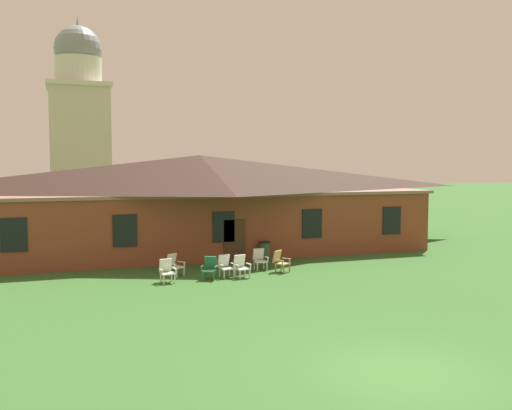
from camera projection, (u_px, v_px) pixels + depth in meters
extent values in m
plane|color=#336028|center=(401.00, 372.00, 13.25)|extent=(200.00, 200.00, 0.00)
cube|color=brown|center=(200.00, 220.00, 32.40)|extent=(23.72, 10.00, 3.20)
cube|color=#8C6458|center=(200.00, 191.00, 32.28)|extent=(24.19, 10.20, 0.16)
pyramid|color=black|center=(200.00, 172.00, 32.20)|extent=(24.67, 10.40, 1.97)
cube|color=black|center=(14.00, 235.00, 24.58)|extent=(1.10, 0.06, 1.50)
cube|color=black|center=(125.00, 231.00, 26.11)|extent=(1.10, 0.06, 1.50)
cube|color=black|center=(224.00, 227.00, 27.65)|extent=(1.10, 0.06, 1.50)
cube|color=black|center=(312.00, 224.00, 29.18)|extent=(1.10, 0.06, 1.50)
cube|color=black|center=(392.00, 221.00, 30.72)|extent=(1.10, 0.06, 1.50)
cube|color=#422819|center=(234.00, 241.00, 27.88)|extent=(1.10, 0.06, 2.10)
cube|color=beige|center=(80.00, 155.00, 47.84)|extent=(4.80, 4.80, 11.10)
cube|color=silver|center=(79.00, 87.00, 47.41)|extent=(5.18, 5.18, 0.36)
cylinder|color=silver|center=(79.00, 71.00, 47.31)|extent=(3.80, 3.80, 2.20)
sphere|color=gray|center=(78.00, 49.00, 47.18)|extent=(3.88, 3.88, 3.88)
cone|color=gray|center=(77.00, 21.00, 47.01)|extent=(0.24, 0.24, 1.00)
cube|color=silver|center=(175.00, 279.00, 22.95)|extent=(0.06, 0.06, 0.36)
cube|color=silver|center=(164.00, 280.00, 22.76)|extent=(0.06, 0.06, 0.36)
cube|color=silver|center=(172.00, 277.00, 23.35)|extent=(0.06, 0.06, 0.36)
cube|color=silver|center=(161.00, 278.00, 23.16)|extent=(0.06, 0.06, 0.36)
cube|color=silver|center=(168.00, 274.00, 23.04)|extent=(0.59, 0.58, 0.05)
cube|color=silver|center=(165.00, 265.00, 23.30)|extent=(0.53, 0.25, 0.54)
cube|color=silver|center=(175.00, 268.00, 23.13)|extent=(0.11, 0.47, 0.03)
cube|color=silver|center=(176.00, 272.00, 22.99)|extent=(0.04, 0.04, 0.22)
cube|color=silver|center=(161.00, 269.00, 22.88)|extent=(0.11, 0.47, 0.03)
cube|color=silver|center=(162.00, 273.00, 22.74)|extent=(0.04, 0.04, 0.22)
cube|color=white|center=(184.00, 272.00, 24.50)|extent=(0.07, 0.07, 0.36)
cube|color=white|center=(177.00, 273.00, 24.14)|extent=(0.07, 0.07, 0.36)
cube|color=white|center=(177.00, 270.00, 24.77)|extent=(0.07, 0.07, 0.36)
cube|color=white|center=(169.00, 272.00, 24.40)|extent=(0.07, 0.07, 0.36)
cube|color=white|center=(177.00, 267.00, 24.44)|extent=(0.74, 0.73, 0.05)
cube|color=white|center=(171.00, 260.00, 24.60)|extent=(0.53, 0.45, 0.54)
cube|color=white|center=(182.00, 262.00, 24.64)|extent=(0.32, 0.42, 0.03)
cube|color=white|center=(184.00, 265.00, 24.55)|extent=(0.06, 0.06, 0.22)
cube|color=white|center=(172.00, 264.00, 24.18)|extent=(0.32, 0.42, 0.03)
cube|color=white|center=(175.00, 267.00, 24.09)|extent=(0.06, 0.06, 0.22)
cube|color=#28704C|center=(214.00, 277.00, 23.41)|extent=(0.07, 0.07, 0.36)
cube|color=#28704C|center=(203.00, 276.00, 23.46)|extent=(0.07, 0.07, 0.36)
cube|color=#28704C|center=(216.00, 275.00, 23.85)|extent=(0.07, 0.07, 0.36)
cube|color=#28704C|center=(205.00, 274.00, 23.90)|extent=(0.07, 0.07, 0.36)
cube|color=#28704C|center=(209.00, 271.00, 23.64)|extent=(0.71, 0.70, 0.05)
cube|color=#28704C|center=(211.00, 262.00, 23.92)|extent=(0.55, 0.39, 0.54)
cube|color=#28704C|center=(216.00, 266.00, 23.57)|extent=(0.25, 0.45, 0.03)
cube|color=#28704C|center=(215.00, 270.00, 23.42)|extent=(0.05, 0.05, 0.22)
cube|color=#28704C|center=(202.00, 266.00, 23.64)|extent=(0.25, 0.45, 0.03)
cube|color=#28704C|center=(202.00, 269.00, 23.48)|extent=(0.05, 0.05, 0.22)
cube|color=white|center=(234.00, 274.00, 24.06)|extent=(0.06, 0.06, 0.36)
cube|color=white|center=(224.00, 275.00, 23.84)|extent=(0.06, 0.06, 0.36)
cube|color=white|center=(229.00, 272.00, 24.44)|extent=(0.06, 0.06, 0.36)
cube|color=white|center=(220.00, 273.00, 24.22)|extent=(0.06, 0.06, 0.36)
cube|color=white|center=(227.00, 269.00, 24.12)|extent=(0.62, 0.60, 0.05)
cube|color=white|center=(224.00, 260.00, 24.37)|extent=(0.54, 0.27, 0.54)
cube|color=white|center=(233.00, 264.00, 24.23)|extent=(0.14, 0.47, 0.03)
cube|color=white|center=(235.00, 267.00, 24.10)|extent=(0.05, 0.05, 0.22)
cube|color=white|center=(221.00, 265.00, 23.95)|extent=(0.14, 0.47, 0.03)
cube|color=white|center=(222.00, 268.00, 23.82)|extent=(0.05, 0.05, 0.22)
cube|color=silver|center=(250.00, 274.00, 23.99)|extent=(0.06, 0.06, 0.36)
cube|color=silver|center=(240.00, 275.00, 23.78)|extent=(0.06, 0.06, 0.36)
cube|color=silver|center=(245.00, 272.00, 24.38)|extent=(0.06, 0.06, 0.36)
cube|color=silver|center=(235.00, 273.00, 24.17)|extent=(0.06, 0.06, 0.36)
cube|color=silver|center=(243.00, 269.00, 24.06)|extent=(0.61, 0.60, 0.05)
cube|color=silver|center=(239.00, 261.00, 24.31)|extent=(0.54, 0.27, 0.54)
cube|color=silver|center=(249.00, 264.00, 24.17)|extent=(0.13, 0.47, 0.03)
cube|color=silver|center=(251.00, 267.00, 24.03)|extent=(0.05, 0.05, 0.22)
cube|color=silver|center=(237.00, 265.00, 23.90)|extent=(0.13, 0.47, 0.03)
cube|color=silver|center=(238.00, 268.00, 23.76)|extent=(0.05, 0.05, 0.22)
cube|color=white|center=(267.00, 267.00, 25.70)|extent=(0.05, 0.05, 0.36)
cube|color=white|center=(257.00, 267.00, 25.56)|extent=(0.05, 0.05, 0.36)
cube|color=white|center=(264.00, 265.00, 26.12)|extent=(0.05, 0.05, 0.36)
cube|color=white|center=(254.00, 265.00, 25.97)|extent=(0.05, 0.05, 0.36)
cube|color=white|center=(261.00, 262.00, 25.82)|extent=(0.54, 0.52, 0.05)
cube|color=white|center=(258.00, 254.00, 26.10)|extent=(0.51, 0.19, 0.54)
cube|color=white|center=(267.00, 257.00, 25.88)|extent=(0.06, 0.47, 0.03)
cube|color=white|center=(268.00, 260.00, 25.74)|extent=(0.04, 0.04, 0.22)
cube|color=white|center=(255.00, 258.00, 25.70)|extent=(0.06, 0.47, 0.03)
cube|color=white|center=(256.00, 261.00, 25.55)|extent=(0.04, 0.04, 0.22)
cube|color=tan|center=(290.00, 268.00, 25.37)|extent=(0.07, 0.07, 0.36)
cube|color=tan|center=(284.00, 269.00, 25.00)|extent=(0.07, 0.07, 0.36)
cube|color=tan|center=(281.00, 267.00, 25.63)|extent=(0.07, 0.07, 0.36)
cube|color=tan|center=(276.00, 268.00, 25.27)|extent=(0.07, 0.07, 0.36)
cube|color=tan|center=(283.00, 264.00, 25.30)|extent=(0.74, 0.73, 0.05)
cube|color=tan|center=(277.00, 256.00, 25.47)|extent=(0.53, 0.44, 0.54)
cube|color=tan|center=(287.00, 258.00, 25.51)|extent=(0.31, 0.42, 0.03)
cube|color=tan|center=(290.00, 261.00, 25.42)|extent=(0.06, 0.06, 0.22)
cube|color=tan|center=(279.00, 260.00, 25.05)|extent=(0.31, 0.42, 0.03)
cube|color=tan|center=(282.00, 263.00, 24.96)|extent=(0.06, 0.06, 0.22)
cylinder|color=#335638|center=(265.00, 252.00, 28.15)|extent=(0.52, 0.52, 0.90)
cylinder|color=black|center=(265.00, 242.00, 28.12)|extent=(0.56, 0.56, 0.08)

